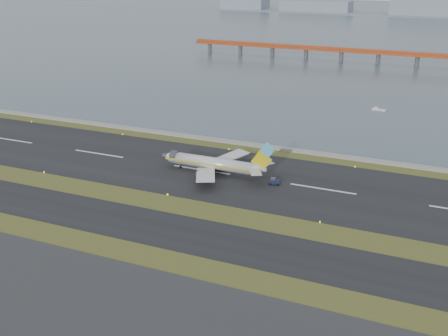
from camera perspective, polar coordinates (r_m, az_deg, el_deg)
The scene contains 11 objects.
ground at distance 157.33m, azimuth -7.08°, elevation -3.75°, with size 1000.00×1000.00×0.00m, color #384619.
apron_strip at distance 119.53m, azimuth -20.90°, elevation -13.46°, with size 1000.00×50.00×0.10m, color #2F2F32.
taxiway_strip at distance 148.15m, azimuth -9.43°, elevation -5.45°, with size 1000.00×18.00×0.10m, color black.
runway_strip at distance 181.66m, azimuth -2.30°, elevation -0.20°, with size 1000.00×45.00×0.10m, color black.
seawall at distance 207.36m, azimuth 1.32°, elevation 2.59°, with size 1000.00×2.50×1.00m, color gray.
bay_water at distance 590.86m, azimuth 16.75°, elevation 13.39°, with size 1400.00×800.00×1.30m, color #424F5E.
red_pier at distance 380.87m, azimuth 15.45°, elevation 11.16°, with size 260.00×5.00×10.20m.
far_shoreline at distance 747.36m, azimuth 19.62°, elevation 14.87°, with size 1400.00×80.00×60.50m.
airliner at distance 177.19m, azimuth -0.90°, elevation 0.45°, with size 38.52×32.89×12.80m.
pushback_tug at distance 170.23m, azimuth 5.13°, elevation -1.37°, with size 3.61×2.58×2.10m.
workboat_near at distance 263.72m, azimuth 15.41°, elevation 5.76°, with size 6.16×2.18×1.48m.
Camera 1 is at (74.99, -122.57, 64.07)m, focal length 45.00 mm.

